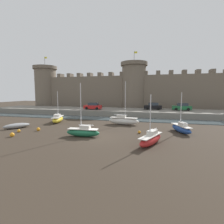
% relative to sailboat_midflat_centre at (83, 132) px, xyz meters
% --- Properties ---
extents(ground_plane, '(160.00, 160.00, 0.00)m').
position_rel_sailboat_midflat_centre_xyz_m(ground_plane, '(1.71, 0.07, -0.59)').
color(ground_plane, '#382D23').
extents(water_channel, '(80.00, 4.50, 0.10)m').
position_rel_sailboat_midflat_centre_xyz_m(water_channel, '(1.71, 14.63, -0.54)').
color(water_channel, '#47565B').
rests_on(water_channel, ground).
extents(quay_road, '(70.13, 10.00, 1.30)m').
position_rel_sailboat_midflat_centre_xyz_m(quay_road, '(1.71, 21.88, 0.06)').
color(quay_road, slate).
rests_on(quay_road, ground).
extents(castle, '(65.65, 7.52, 16.84)m').
position_rel_sailboat_midflat_centre_xyz_m(castle, '(1.71, 31.65, 5.58)').
color(castle, '#706354').
rests_on(castle, ground).
extents(sailboat_midflat_centre, '(4.15, 1.33, 6.34)m').
position_rel_sailboat_midflat_centre_xyz_m(sailboat_midflat_centre, '(0.00, 0.00, 0.00)').
color(sailboat_midflat_centre, '#1E6B47').
rests_on(sailboat_midflat_centre, ground).
extents(sailboat_near_channel_right, '(2.65, 4.54, 5.29)m').
position_rel_sailboat_midflat_centre_xyz_m(sailboat_near_channel_right, '(11.61, 5.27, -0.01)').
color(sailboat_near_channel_right, '#234793').
rests_on(sailboat_near_channel_right, ground).
extents(sailboat_foreground_right, '(2.76, 5.01, 5.52)m').
position_rel_sailboat_midflat_centre_xyz_m(sailboat_foreground_right, '(-8.57, 8.33, 0.02)').
color(sailboat_foreground_right, yellow).
rests_on(sailboat_foreground_right, ground).
extents(rowboat_midflat_right, '(2.82, 3.73, 0.75)m').
position_rel_sailboat_midflat_centre_xyz_m(rowboat_midflat_right, '(-11.54, 2.08, -0.20)').
color(rowboat_midflat_right, gray).
rests_on(rowboat_midflat_right, ground).
extents(sailboat_foreground_centre, '(2.63, 4.67, 5.06)m').
position_rel_sailboat_midflat_centre_xyz_m(sailboat_foreground_centre, '(7.96, -1.29, -0.00)').
color(sailboat_foreground_centre, red).
rests_on(sailboat_foreground_centre, ground).
extents(sailboat_near_channel_left, '(5.22, 1.75, 7.04)m').
position_rel_sailboat_midflat_centre_xyz_m(sailboat_near_channel_left, '(3.14, 9.05, 0.10)').
color(sailboat_near_channel_left, silver).
rests_on(sailboat_near_channel_left, ground).
extents(mooring_buoy_mid_mud, '(0.52, 0.52, 0.52)m').
position_rel_sailboat_midflat_centre_xyz_m(mooring_buoy_mid_mud, '(-8.13, -2.25, -0.33)').
color(mooring_buoy_mid_mud, orange).
rests_on(mooring_buoy_mid_mud, ground).
extents(mooring_buoy_near_channel, '(0.41, 0.41, 0.41)m').
position_rel_sailboat_midflat_centre_xyz_m(mooring_buoy_near_channel, '(-9.17, -0.10, -0.38)').
color(mooring_buoy_near_channel, orange).
rests_on(mooring_buoy_near_channel, ground).
extents(mooring_buoy_off_centre, '(0.38, 0.38, 0.38)m').
position_rel_sailboat_midflat_centre_xyz_m(mooring_buoy_off_centre, '(6.34, 3.31, -0.40)').
color(mooring_buoy_off_centre, orange).
rests_on(mooring_buoy_off_centre, ground).
extents(mooring_buoy_near_shore, '(0.48, 0.48, 0.48)m').
position_rel_sailboat_midflat_centre_xyz_m(mooring_buoy_near_shore, '(-7.26, 1.34, -0.35)').
color(mooring_buoy_near_shore, orange).
rests_on(mooring_buoy_near_shore, ground).
extents(car_quay_centre_west, '(4.17, 2.01, 1.62)m').
position_rel_sailboat_midflat_centre_xyz_m(car_quay_centre_west, '(7.43, 23.35, 1.49)').
color(car_quay_centre_west, black).
rests_on(car_quay_centre_west, quay_road).
extents(car_quay_east, '(4.17, 2.01, 1.62)m').
position_rel_sailboat_midflat_centre_xyz_m(car_quay_east, '(-6.34, 19.89, 1.49)').
color(car_quay_east, red).
rests_on(car_quay_east, quay_road).
extents(car_quay_centre_east, '(4.17, 2.01, 1.62)m').
position_rel_sailboat_midflat_centre_xyz_m(car_quay_centre_east, '(13.79, 23.09, 1.49)').
color(car_quay_centre_east, '#1E6638').
rests_on(car_quay_centre_east, quay_road).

